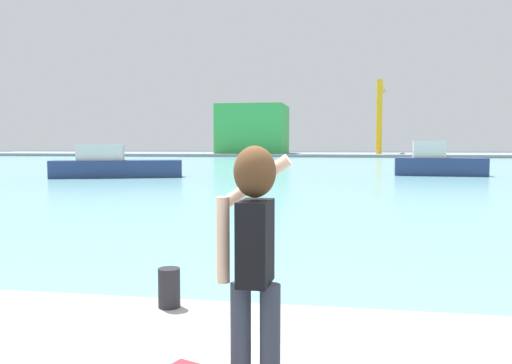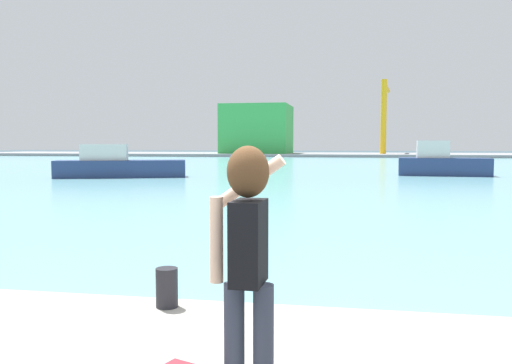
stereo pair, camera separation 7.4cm
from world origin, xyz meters
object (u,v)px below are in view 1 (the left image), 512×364
Objects in this scene: warehouse_left at (253,129)px; boat_moored at (114,166)px; person_photographer at (254,247)px; boat_moored_2 at (438,163)px; harbor_bollard at (169,288)px; port_crane at (380,107)px.

boat_moored is at bearing -88.38° from warehouse_left.
boat_moored_2 is (6.82, 35.34, -0.70)m from person_photographer.
boat_moored_2 is at bearing -3.55° from boat_moored.
harbor_bollard is 0.03× the size of port_crane.
boat_moored is at bearing 115.87° from harbor_bollard.
boat_moored is at bearing 28.49° from person_photographer.
person_photographer reaches higher than harbor_bollard.
boat_moored is 0.65× the size of port_crane.
port_crane reaches higher than harbor_bollard.
warehouse_left is at bearing -179.18° from port_crane.
port_crane reaches higher than boat_moored.
boat_moored is (-14.60, 29.42, -0.78)m from person_photographer.
person_photographer is at bearing -79.87° from warehouse_left.
boat_moored_2 is at bearing -67.58° from warehouse_left.
boat_moored is (-13.34, 27.51, 0.07)m from harbor_bollard.
person_photographer is 32.85m from boat_moored.
warehouse_left reaches higher than harbor_bollard.
harbor_bollard is at bearing -80.44° from warehouse_left.
person_photographer is at bearing -82.63° from boat_moored.
warehouse_left is at bearing 72.60° from boat_moored.
port_crane is (7.30, 89.92, 7.88)m from harbor_bollard.
harbor_bollard is 90.95m from warehouse_left.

